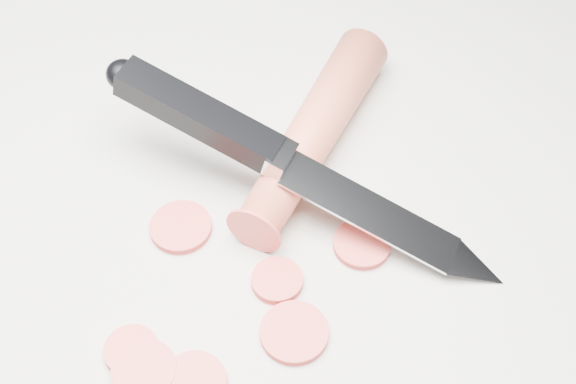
{
  "coord_description": "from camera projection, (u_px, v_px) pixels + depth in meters",
  "views": [
    {
      "loc": [
        0.04,
        -0.31,
        0.42
      ],
      "look_at": [
        0.06,
        0.0,
        0.02
      ],
      "focal_mm": 50.0,
      "sensor_mm": 36.0,
      "label": 1
    }
  ],
  "objects": [
    {
      "name": "kitchen_knife",
      "position": [
        303.0,
        167.0,
        0.5
      ],
      "size": [
        0.26,
        0.16,
        0.08
      ],
      "primitive_type": null,
      "color": "silver",
      "rests_on": "ground"
    },
    {
      "name": "carrot_slice_5",
      "position": [
        181.0,
        227.0,
        0.52
      ],
      "size": [
        0.04,
        0.04,
        0.01
      ],
      "primitive_type": "cylinder",
      "color": "#E9433A",
      "rests_on": "ground"
    },
    {
      "name": "carrot",
      "position": [
        314.0,
        132.0,
        0.54
      ],
      "size": [
        0.11,
        0.18,
        0.03
      ],
      "primitive_type": "cylinder",
      "rotation": [
        1.57,
        0.0,
        -0.49
      ],
      "color": "#E5583B",
      "rests_on": "ground"
    },
    {
      "name": "carrot_slice_1",
      "position": [
        131.0,
        351.0,
        0.46
      ],
      "size": [
        0.03,
        0.03,
        0.01
      ],
      "primitive_type": "cylinder",
      "color": "#E9433A",
      "rests_on": "ground"
    },
    {
      "name": "carrot_slice_4",
      "position": [
        362.0,
        244.0,
        0.51
      ],
      "size": [
        0.04,
        0.04,
        0.01
      ],
      "primitive_type": "cylinder",
      "color": "#E9433A",
      "rests_on": "ground"
    },
    {
      "name": "carrot_slice_3",
      "position": [
        277.0,
        281.0,
        0.49
      ],
      "size": [
        0.03,
        0.03,
        0.01
      ],
      "primitive_type": "cylinder",
      "color": "#E9433A",
      "rests_on": "ground"
    },
    {
      "name": "ground",
      "position": [
        201.0,
        213.0,
        0.53
      ],
      "size": [
        2.4,
        2.4,
        0.0
      ],
      "primitive_type": "plane",
      "color": "beige",
      "rests_on": "ground"
    },
    {
      "name": "carrot_slice_6",
      "position": [
        194.0,
        383.0,
        0.45
      ],
      "size": [
        0.04,
        0.04,
        0.01
      ],
      "primitive_type": "cylinder",
      "color": "#E9433A",
      "rests_on": "ground"
    },
    {
      "name": "carrot_slice_2",
      "position": [
        294.0,
        333.0,
        0.47
      ],
      "size": [
        0.04,
        0.04,
        0.01
      ],
      "primitive_type": "cylinder",
      "color": "#E9433A",
      "rests_on": "ground"
    },
    {
      "name": "carrot_slice_0",
      "position": [
        144.0,
        371.0,
        0.45
      ],
      "size": [
        0.04,
        0.04,
        0.01
      ],
      "primitive_type": "cylinder",
      "color": "#E9433A",
      "rests_on": "ground"
    }
  ]
}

